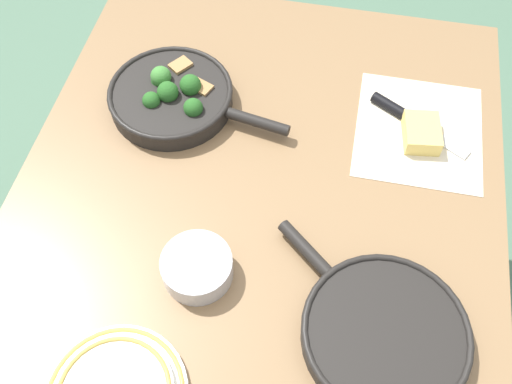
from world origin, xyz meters
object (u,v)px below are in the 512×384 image
object	(u,v)px
skillet_eggs	(384,333)
grater_knife	(405,116)
prep_bowl_steel	(197,267)
skillet_broccoli	(173,96)
cheese_block	(421,133)

from	to	relation	value
skillet_eggs	grater_knife	distance (m)	0.50
grater_knife	prep_bowl_steel	distance (m)	0.56
skillet_broccoli	skillet_eggs	distance (m)	0.66
skillet_broccoli	cheese_block	bearing A→B (deg)	11.25
grater_knife	prep_bowl_steel	bearing A→B (deg)	-98.24
skillet_eggs	grater_knife	size ratio (longest dim) A/B	1.61
skillet_eggs	skillet_broccoli	bearing A→B (deg)	-1.54
prep_bowl_steel	skillet_broccoli	bearing A→B (deg)	-158.49
skillet_eggs	prep_bowl_steel	xyz separation A→B (m)	(-0.06, -0.34, 0.00)
skillet_broccoli	grater_knife	world-z (taller)	skillet_broccoli
cheese_block	skillet_eggs	bearing A→B (deg)	-5.88
skillet_broccoli	prep_bowl_steel	size ratio (longest dim) A/B	3.15
skillet_broccoli	grater_knife	distance (m)	0.50
cheese_block	prep_bowl_steel	world-z (taller)	prep_bowl_steel
skillet_eggs	prep_bowl_steel	bearing A→B (deg)	31.20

